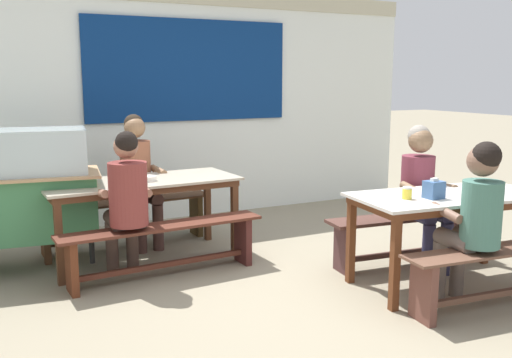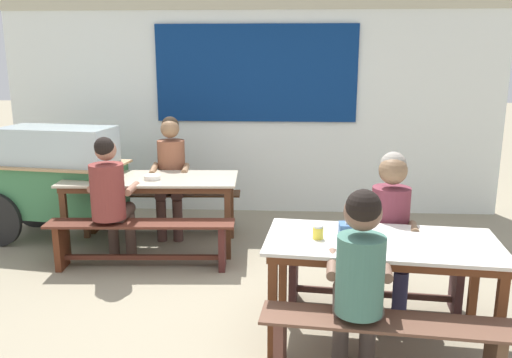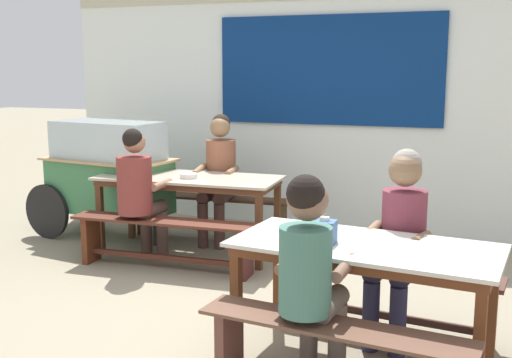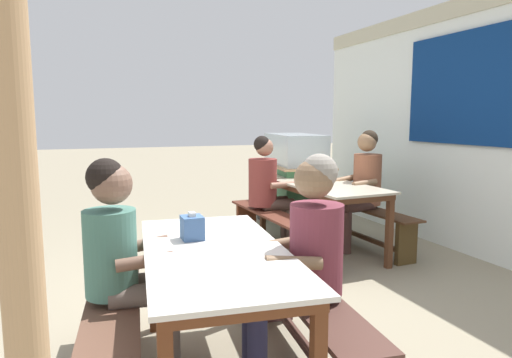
{
  "view_description": "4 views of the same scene",
  "coord_description": "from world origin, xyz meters",
  "px_view_note": "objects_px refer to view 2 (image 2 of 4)",
  "views": [
    {
      "loc": [
        -2.36,
        -3.87,
        1.72
      ],
      "look_at": [
        -0.11,
        0.6,
        0.82
      ],
      "focal_mm": 39.86,
      "sensor_mm": 36.0,
      "label": 1
    },
    {
      "loc": [
        0.44,
        -3.93,
        2.01
      ],
      "look_at": [
        0.19,
        0.27,
        1.02
      ],
      "focal_mm": 36.42,
      "sensor_mm": 36.0,
      "label": 2
    },
    {
      "loc": [
        1.78,
        -4.16,
        1.82
      ],
      "look_at": [
        0.1,
        0.32,
        0.98
      ],
      "focal_mm": 43.9,
      "sensor_mm": 36.0,
      "label": 3
    },
    {
      "loc": [
        3.46,
        -1.14,
        1.49
      ],
      "look_at": [
        -0.15,
        0.23,
        0.97
      ],
      "focal_mm": 31.84,
      "sensor_mm": 36.0,
      "label": 4
    }
  ],
  "objects_px": {
    "person_left_back_turned": "(110,193)",
    "soup_bowl": "(152,177)",
    "tissue_box": "(349,233)",
    "food_cart": "(59,175)",
    "bench_near_front": "(384,345)",
    "bench_far_front": "(141,237)",
    "dining_table_far": "(151,185)",
    "person_near_front": "(359,271)",
    "bench_far_back": "(162,206)",
    "person_center_facing": "(171,168)",
    "bench_near_back": "(374,270)",
    "person_right_near_table": "(390,223)",
    "dining_table_near": "(381,251)",
    "condiment_jar": "(318,232)"
  },
  "relations": [
    {
      "from": "dining_table_far",
      "to": "person_right_near_table",
      "type": "xyz_separation_m",
      "value": [
        2.23,
        -1.31,
        0.05
      ]
    },
    {
      "from": "person_center_facing",
      "to": "person_right_near_table",
      "type": "xyz_separation_m",
      "value": [
        2.13,
        -1.81,
        -0.02
      ]
    },
    {
      "from": "dining_table_far",
      "to": "bench_near_front",
      "type": "distance_m",
      "value": 3.12
    },
    {
      "from": "tissue_box",
      "to": "soup_bowl",
      "type": "relative_size",
      "value": 0.96
    },
    {
      "from": "dining_table_far",
      "to": "tissue_box",
      "type": "height_order",
      "value": "tissue_box"
    },
    {
      "from": "bench_near_front",
      "to": "person_center_facing",
      "type": "relative_size",
      "value": 1.14
    },
    {
      "from": "person_left_back_turned",
      "to": "soup_bowl",
      "type": "bearing_deg",
      "value": 54.85
    },
    {
      "from": "bench_near_front",
      "to": "condiment_jar",
      "type": "height_order",
      "value": "condiment_jar"
    },
    {
      "from": "person_center_facing",
      "to": "condiment_jar",
      "type": "xyz_separation_m",
      "value": [
        1.54,
        -2.28,
        0.05
      ]
    },
    {
      "from": "dining_table_near",
      "to": "soup_bowl",
      "type": "relative_size",
      "value": 9.85
    },
    {
      "from": "tissue_box",
      "to": "soup_bowl",
      "type": "xyz_separation_m",
      "value": [
        -1.81,
        1.78,
        -0.05
      ]
    },
    {
      "from": "person_left_back_turned",
      "to": "person_center_facing",
      "type": "distance_m",
      "value": 1.07
    },
    {
      "from": "bench_far_front",
      "to": "bench_near_front",
      "type": "relative_size",
      "value": 1.18
    },
    {
      "from": "bench_near_back",
      "to": "soup_bowl",
      "type": "xyz_separation_m",
      "value": [
        -2.1,
        1.15,
        0.48
      ]
    },
    {
      "from": "dining_table_far",
      "to": "person_near_front",
      "type": "relative_size",
      "value": 1.44
    },
    {
      "from": "bench_near_front",
      "to": "person_center_facing",
      "type": "distance_m",
      "value": 3.46
    },
    {
      "from": "person_near_front",
      "to": "dining_table_far",
      "type": "bearing_deg",
      "value": 129.71
    },
    {
      "from": "food_cart",
      "to": "bench_near_front",
      "type": "bearing_deg",
      "value": -39.22
    },
    {
      "from": "bench_near_front",
      "to": "person_center_facing",
      "type": "height_order",
      "value": "person_center_facing"
    },
    {
      "from": "person_left_back_turned",
      "to": "soup_bowl",
      "type": "xyz_separation_m",
      "value": [
        0.3,
        0.43,
        0.06
      ]
    },
    {
      "from": "bench_far_front",
      "to": "dining_table_near",
      "type": "bearing_deg",
      "value": -30.8
    },
    {
      "from": "bench_near_front",
      "to": "bench_far_front",
      "type": "bearing_deg",
      "value": 138.32
    },
    {
      "from": "bench_near_front",
      "to": "person_right_near_table",
      "type": "xyz_separation_m",
      "value": [
        0.2,
        1.02,
        0.45
      ]
    },
    {
      "from": "bench_near_front",
      "to": "condiment_jar",
      "type": "relative_size",
      "value": 15.71
    },
    {
      "from": "bench_near_back",
      "to": "bench_near_front",
      "type": "bearing_deg",
      "value": -95.82
    },
    {
      "from": "dining_table_near",
      "to": "bench_near_front",
      "type": "distance_m",
      "value": 0.69
    },
    {
      "from": "person_left_back_turned",
      "to": "soup_bowl",
      "type": "distance_m",
      "value": 0.53
    },
    {
      "from": "bench_far_back",
      "to": "soup_bowl",
      "type": "distance_m",
      "value": 0.81
    },
    {
      "from": "bench_far_back",
      "to": "person_center_facing",
      "type": "height_order",
      "value": "person_center_facing"
    },
    {
      "from": "food_cart",
      "to": "tissue_box",
      "type": "distance_m",
      "value": 3.58
    },
    {
      "from": "dining_table_far",
      "to": "food_cart",
      "type": "relative_size",
      "value": 1.0
    },
    {
      "from": "person_near_front",
      "to": "condiment_jar",
      "type": "relative_size",
      "value": 13.03
    },
    {
      "from": "bench_far_front",
      "to": "person_near_front",
      "type": "xyz_separation_m",
      "value": [
        1.84,
        -1.7,
        0.43
      ]
    },
    {
      "from": "food_cart",
      "to": "soup_bowl",
      "type": "bearing_deg",
      "value": -13.95
    },
    {
      "from": "person_left_back_turned",
      "to": "bench_far_back",
      "type": "bearing_deg",
      "value": 77.6
    },
    {
      "from": "bench_near_back",
      "to": "person_right_near_table",
      "type": "relative_size",
      "value": 1.21
    },
    {
      "from": "dining_table_near",
      "to": "person_right_near_table",
      "type": "distance_m",
      "value": 0.49
    },
    {
      "from": "bench_near_back",
      "to": "person_right_near_table",
      "type": "bearing_deg",
      "value": -43.18
    },
    {
      "from": "dining_table_near",
      "to": "person_center_facing",
      "type": "distance_m",
      "value": 3.02
    },
    {
      "from": "person_right_near_table",
      "to": "bench_near_back",
      "type": "bearing_deg",
      "value": 136.82
    },
    {
      "from": "bench_far_back",
      "to": "bench_near_back",
      "type": "height_order",
      "value": "same"
    },
    {
      "from": "bench_near_front",
      "to": "food_cart",
      "type": "bearing_deg",
      "value": 140.78
    },
    {
      "from": "bench_far_back",
      "to": "bench_near_front",
      "type": "height_order",
      "value": "same"
    },
    {
      "from": "person_center_facing",
      "to": "condiment_jar",
      "type": "bearing_deg",
      "value": -55.92
    },
    {
      "from": "dining_table_near",
      "to": "soup_bowl",
      "type": "distance_m",
      "value": 2.67
    },
    {
      "from": "food_cart",
      "to": "soup_bowl",
      "type": "distance_m",
      "value": 1.15
    },
    {
      "from": "dining_table_far",
      "to": "bench_far_front",
      "type": "bearing_deg",
      "value": -86.95
    },
    {
      "from": "dining_table_far",
      "to": "person_near_front",
      "type": "bearing_deg",
      "value": -50.29
    },
    {
      "from": "bench_far_front",
      "to": "soup_bowl",
      "type": "bearing_deg",
      "value": 88.94
    },
    {
      "from": "bench_near_back",
      "to": "tissue_box",
      "type": "height_order",
      "value": "tissue_box"
    }
  ]
}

